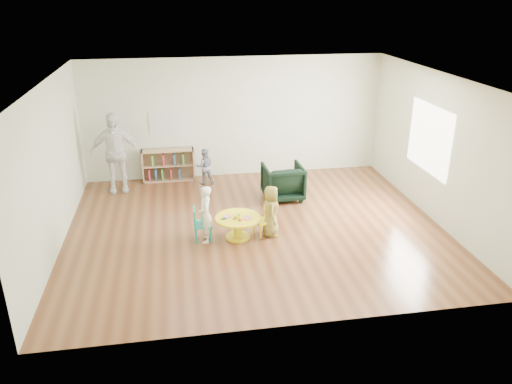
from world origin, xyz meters
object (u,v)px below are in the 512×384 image
at_px(bookshelf, 168,165).
at_px(activity_table, 238,223).
at_px(armchair, 283,182).
at_px(kid_chair_left, 200,223).
at_px(toddler, 205,166).
at_px(child_right, 271,211).
at_px(adult_caretaker, 115,153).
at_px(kid_chair_right, 265,220).
at_px(child_left, 205,214).

bearing_deg(bookshelf, activity_table, -68.97).
relative_size(activity_table, armchair, 0.98).
bearing_deg(armchair, kid_chair_left, 39.25).
bearing_deg(activity_table, toddler, 98.01).
distance_m(bookshelf, child_right, 3.68).
distance_m(armchair, adult_caretaker, 3.71).
height_order(activity_table, kid_chair_right, kid_chair_right).
height_order(child_right, toddler, child_right).
relative_size(activity_table, child_right, 0.85).
xyz_separation_m(kid_chair_right, child_left, (-1.08, -0.09, 0.23)).
height_order(bookshelf, child_right, child_right).
relative_size(kid_chair_left, toddler, 0.73).
bearing_deg(child_left, adult_caretaker, -145.93).
distance_m(bookshelf, child_left, 3.30).
bearing_deg(child_left, child_right, 93.00).
distance_m(kid_chair_left, armchair, 2.47).
relative_size(kid_chair_right, toddler, 0.64).
distance_m(activity_table, adult_caretaker, 3.60).
xyz_separation_m(kid_chair_right, adult_caretaker, (-2.84, 2.62, 0.60)).
relative_size(kid_chair_right, bookshelf, 0.45).
bearing_deg(armchair, child_right, 68.64).
relative_size(activity_table, bookshelf, 0.68).
relative_size(kid_chair_right, adult_caretaker, 0.30).
distance_m(bookshelf, adult_caretaker, 1.34).
distance_m(toddler, adult_caretaker, 2.01).
relative_size(activity_table, kid_chair_right, 1.51).
height_order(kid_chair_left, toddler, toddler).
xyz_separation_m(child_left, adult_caretaker, (-1.76, 2.71, 0.37)).
height_order(bookshelf, child_left, child_left).
relative_size(child_left, adult_caretaker, 0.58).
height_order(bookshelf, armchair, armchair).
bearing_deg(kid_chair_right, armchair, -43.90).
distance_m(child_right, toddler, 2.96).
xyz_separation_m(kid_chair_left, toddler, (0.28, 2.76, 0.09)).
distance_m(kid_chair_left, toddler, 2.78).
relative_size(kid_chair_right, child_left, 0.52).
bearing_deg(toddler, child_right, 108.37).
xyz_separation_m(bookshelf, armchair, (2.42, -1.54, 0.01)).
bearing_deg(kid_chair_right, toddler, -2.42).
xyz_separation_m(kid_chair_left, adult_caretaker, (-1.67, 2.64, 0.56)).
relative_size(armchair, toddler, 0.98).
relative_size(activity_table, child_left, 0.78).
relative_size(kid_chair_left, armchair, 0.74).
bearing_deg(adult_caretaker, bookshelf, 21.49).
xyz_separation_m(activity_table, armchair, (1.20, 1.66, 0.10)).
bearing_deg(kid_chair_left, adult_caretaker, -145.62).
height_order(activity_table, adult_caretaker, adult_caretaker).
relative_size(kid_chair_right, child_right, 0.57).
height_order(kid_chair_right, child_right, child_right).
bearing_deg(armchair, activity_table, 52.38).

